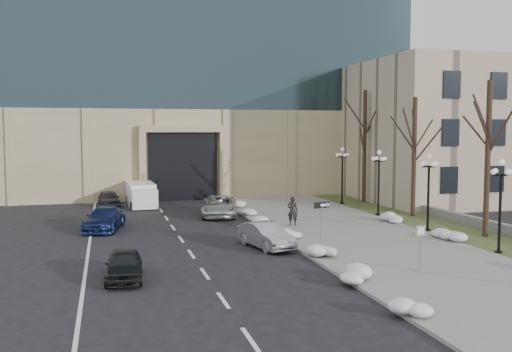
{
  "coord_description": "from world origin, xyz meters",
  "views": [
    {
      "loc": [
        -10.53,
        -17.95,
        6.21
      ],
      "look_at": [
        -2.02,
        14.28,
        3.5
      ],
      "focal_mm": 40.0,
      "sensor_mm": 36.0,
      "label": 1
    }
  ],
  "objects_px": {
    "car_b": "(266,236)",
    "car_d": "(219,206)",
    "keep_sign": "(420,238)",
    "lamppost_b": "(429,182)",
    "car_a": "(124,265)",
    "lamppost_d": "(342,168)",
    "car_c": "(105,219)",
    "car_e": "(109,198)",
    "pedestrian": "(293,211)",
    "one_way_sign": "(324,211)",
    "lamppost_c": "(379,174)",
    "lamppost_a": "(501,193)",
    "box_truck": "(141,195)"
  },
  "relations": [
    {
      "from": "car_d",
      "to": "lamppost_b",
      "type": "distance_m",
      "value": 14.73
    },
    {
      "from": "car_e",
      "to": "keep_sign",
      "type": "relative_size",
      "value": 1.84
    },
    {
      "from": "car_b",
      "to": "box_truck",
      "type": "bearing_deg",
      "value": 92.02
    },
    {
      "from": "car_a",
      "to": "one_way_sign",
      "type": "distance_m",
      "value": 10.47
    },
    {
      "from": "keep_sign",
      "to": "lamppost_a",
      "type": "relative_size",
      "value": 0.43
    },
    {
      "from": "one_way_sign",
      "to": "lamppost_c",
      "type": "height_order",
      "value": "lamppost_c"
    },
    {
      "from": "car_e",
      "to": "box_truck",
      "type": "distance_m",
      "value": 2.6
    },
    {
      "from": "lamppost_a",
      "to": "one_way_sign",
      "type": "bearing_deg",
      "value": 161.72
    },
    {
      "from": "lamppost_a",
      "to": "lamppost_b",
      "type": "xyz_separation_m",
      "value": [
        0.0,
        6.5,
        0.0
      ]
    },
    {
      "from": "car_b",
      "to": "car_d",
      "type": "xyz_separation_m",
      "value": [
        -0.23,
        11.51,
        0.07
      ]
    },
    {
      "from": "lamppost_c",
      "to": "lamppost_d",
      "type": "distance_m",
      "value": 6.5
    },
    {
      "from": "car_d",
      "to": "keep_sign",
      "type": "distance_m",
      "value": 18.94
    },
    {
      "from": "box_truck",
      "to": "keep_sign",
      "type": "height_order",
      "value": "keep_sign"
    },
    {
      "from": "pedestrian",
      "to": "lamppost_b",
      "type": "height_order",
      "value": "lamppost_b"
    },
    {
      "from": "lamppost_d",
      "to": "lamppost_a",
      "type": "bearing_deg",
      "value": -90.0
    },
    {
      "from": "car_a",
      "to": "lamppost_d",
      "type": "distance_m",
      "value": 26.87
    },
    {
      "from": "car_c",
      "to": "car_e",
      "type": "height_order",
      "value": "car_c"
    },
    {
      "from": "car_b",
      "to": "car_e",
      "type": "bearing_deg",
      "value": 98.49
    },
    {
      "from": "pedestrian",
      "to": "lamppost_d",
      "type": "bearing_deg",
      "value": -107.37
    },
    {
      "from": "keep_sign",
      "to": "lamppost_d",
      "type": "bearing_deg",
      "value": 75.48
    },
    {
      "from": "car_b",
      "to": "car_e",
      "type": "distance_m",
      "value": 20.61
    },
    {
      "from": "car_a",
      "to": "lamppost_c",
      "type": "relative_size",
      "value": 0.77
    },
    {
      "from": "car_c",
      "to": "box_truck",
      "type": "bearing_deg",
      "value": 87.2
    },
    {
      "from": "car_d",
      "to": "one_way_sign",
      "type": "relative_size",
      "value": 2.06
    },
    {
      "from": "car_b",
      "to": "pedestrian",
      "type": "distance_m",
      "value": 6.75
    },
    {
      "from": "car_a",
      "to": "lamppost_c",
      "type": "height_order",
      "value": "lamppost_c"
    },
    {
      "from": "car_a",
      "to": "pedestrian",
      "type": "bearing_deg",
      "value": 47.27
    },
    {
      "from": "lamppost_a",
      "to": "car_c",
      "type": "bearing_deg",
      "value": 147.02
    },
    {
      "from": "keep_sign",
      "to": "lamppost_b",
      "type": "xyz_separation_m",
      "value": [
        5.71,
        8.69,
        1.56
      ]
    },
    {
      "from": "keep_sign",
      "to": "car_c",
      "type": "bearing_deg",
      "value": 132.7
    },
    {
      "from": "car_b",
      "to": "keep_sign",
      "type": "relative_size",
      "value": 1.97
    },
    {
      "from": "one_way_sign",
      "to": "lamppost_b",
      "type": "distance_m",
      "value": 9.1
    },
    {
      "from": "car_c",
      "to": "one_way_sign",
      "type": "xyz_separation_m",
      "value": [
        10.77,
        -9.61,
        1.43
      ]
    },
    {
      "from": "one_way_sign",
      "to": "car_e",
      "type": "bearing_deg",
      "value": 101.08
    },
    {
      "from": "pedestrian",
      "to": "lamppost_b",
      "type": "relative_size",
      "value": 0.39
    },
    {
      "from": "car_b",
      "to": "car_c",
      "type": "height_order",
      "value": "car_c"
    },
    {
      "from": "car_b",
      "to": "car_d",
      "type": "height_order",
      "value": "car_d"
    },
    {
      "from": "car_d",
      "to": "lamppost_d",
      "type": "relative_size",
      "value": 1.12
    },
    {
      "from": "one_way_sign",
      "to": "lamppost_b",
      "type": "relative_size",
      "value": 0.54
    },
    {
      "from": "lamppost_c",
      "to": "lamppost_a",
      "type": "bearing_deg",
      "value": -90.0
    },
    {
      "from": "box_truck",
      "to": "lamppost_d",
      "type": "height_order",
      "value": "lamppost_d"
    },
    {
      "from": "lamppost_a",
      "to": "keep_sign",
      "type": "bearing_deg",
      "value": -159.02
    },
    {
      "from": "box_truck",
      "to": "lamppost_b",
      "type": "relative_size",
      "value": 1.25
    },
    {
      "from": "car_c",
      "to": "one_way_sign",
      "type": "distance_m",
      "value": 14.5
    },
    {
      "from": "pedestrian",
      "to": "one_way_sign",
      "type": "relative_size",
      "value": 0.72
    },
    {
      "from": "car_d",
      "to": "lamppost_b",
      "type": "xyz_separation_m",
      "value": [
        11.03,
        -9.48,
        2.33
      ]
    },
    {
      "from": "box_truck",
      "to": "one_way_sign",
      "type": "distance_m",
      "value": 21.85
    },
    {
      "from": "car_c",
      "to": "car_d",
      "type": "xyz_separation_m",
      "value": [
        7.96,
        3.65,
        0.04
      ]
    },
    {
      "from": "car_a",
      "to": "lamppost_c",
      "type": "xyz_separation_m",
      "value": [
        18.2,
        13.12,
        2.45
      ]
    },
    {
      "from": "car_d",
      "to": "lamppost_a",
      "type": "xyz_separation_m",
      "value": [
        11.03,
        -15.98,
        2.33
      ]
    }
  ]
}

